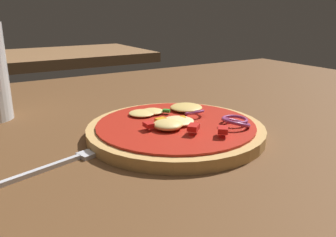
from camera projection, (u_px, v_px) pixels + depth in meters
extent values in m
cube|color=brown|center=(170.00, 157.00, 0.46)|extent=(1.43, 1.06, 0.04)
cylinder|color=tan|center=(176.00, 131.00, 0.48)|extent=(0.24, 0.24, 0.02)
cylinder|color=red|center=(176.00, 124.00, 0.48)|extent=(0.22, 0.22, 0.00)
ellipsoid|color=#EFCC72|center=(141.00, 113.00, 0.51)|extent=(0.04, 0.04, 0.01)
ellipsoid|color=#EFCC72|center=(152.00, 111.00, 0.52)|extent=(0.03, 0.03, 0.01)
ellipsoid|color=#F4DB8E|center=(178.00, 121.00, 0.48)|extent=(0.04, 0.04, 0.01)
ellipsoid|color=#F4DB8E|center=(176.00, 121.00, 0.48)|extent=(0.03, 0.03, 0.01)
ellipsoid|color=#EFCC72|center=(170.00, 124.00, 0.46)|extent=(0.04, 0.04, 0.01)
ellipsoid|color=#E5BC60|center=(186.00, 107.00, 0.54)|extent=(0.05, 0.05, 0.01)
torus|color=#93386B|center=(235.00, 120.00, 0.48)|extent=(0.05, 0.05, 0.01)
torus|color=#93386B|center=(236.00, 122.00, 0.46)|extent=(0.04, 0.04, 0.02)
torus|color=#93386B|center=(195.00, 112.00, 0.51)|extent=(0.03, 0.03, 0.01)
cube|color=orange|center=(158.00, 121.00, 0.47)|extent=(0.02, 0.01, 0.01)
cube|color=red|center=(223.00, 130.00, 0.43)|extent=(0.02, 0.02, 0.01)
cube|color=orange|center=(183.00, 118.00, 0.49)|extent=(0.01, 0.01, 0.00)
cube|color=red|center=(148.00, 125.00, 0.45)|extent=(0.01, 0.01, 0.01)
cube|color=#2D8C28|center=(166.00, 111.00, 0.52)|extent=(0.01, 0.01, 0.00)
cube|color=red|center=(193.00, 127.00, 0.44)|extent=(0.02, 0.02, 0.01)
cube|color=silver|center=(37.00, 172.00, 0.37)|extent=(0.11, 0.04, 0.01)
cube|color=silver|center=(87.00, 155.00, 0.42)|extent=(0.02, 0.02, 0.01)
cube|color=silver|center=(111.00, 150.00, 0.43)|extent=(0.04, 0.01, 0.00)
cube|color=silver|center=(108.00, 148.00, 0.43)|extent=(0.04, 0.01, 0.00)
cube|color=silver|center=(105.00, 147.00, 0.44)|extent=(0.04, 0.01, 0.00)
cube|color=silver|center=(102.00, 146.00, 0.44)|extent=(0.04, 0.01, 0.00)
cube|color=brown|center=(45.00, 58.00, 1.40)|extent=(0.81, 0.44, 0.04)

